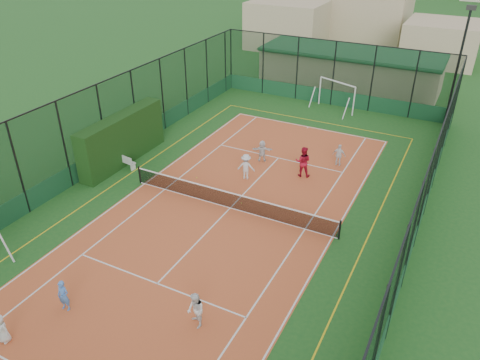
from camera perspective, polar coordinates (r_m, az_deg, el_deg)
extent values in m
plane|color=#1C531F|center=(24.33, -1.20, -3.45)|extent=(300.00, 300.00, 0.00)
cube|color=#CC602D|center=(24.32, -1.20, -3.44)|extent=(11.17, 23.97, 0.01)
cube|color=black|center=(29.16, -14.15, 4.88)|extent=(1.02, 6.81, 2.98)
imported|color=white|center=(19.22, -27.03, -15.83)|extent=(0.58, 0.38, 1.19)
imported|color=#4D85DB|center=(19.51, -20.72, -13.06)|extent=(0.52, 0.38, 1.34)
imported|color=white|center=(17.74, -5.43, -15.56)|extent=(0.92, 0.89, 1.49)
imported|color=silver|center=(26.61, 0.74, 1.63)|extent=(1.11, 0.82, 1.54)
imported|color=white|center=(28.72, 11.99, 2.99)|extent=(0.80, 0.33, 1.37)
imported|color=silver|center=(28.65, 2.72, 3.57)|extent=(1.31, 0.85, 1.35)
imported|color=#AC1228|center=(27.08, 7.69, 2.24)|extent=(1.03, 0.89, 1.83)
sphere|color=#CCE033|center=(27.10, -5.29, 0.29)|extent=(0.07, 0.07, 0.07)
sphere|color=#CCE033|center=(24.65, 0.19, -2.83)|extent=(0.07, 0.07, 0.07)
sphere|color=#CCE033|center=(24.89, 2.10, -2.51)|extent=(0.07, 0.07, 0.07)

